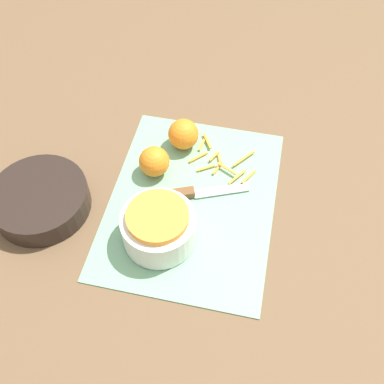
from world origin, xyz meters
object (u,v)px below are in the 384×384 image
Objects in this scene: bowl_dark at (41,200)px; orange_right at (183,134)px; knife at (183,195)px; bowl_speckled at (159,227)px; orange_left at (154,161)px.

bowl_dark is 2.87× the size of orange_right.
bowl_dark is 0.98× the size of knife.
bowl_dark is at bearing 174.09° from knife.
knife is (0.11, -0.02, -0.03)m from bowl_speckled.
knife is at bearing -167.51° from orange_right.
bowl_speckled is 2.17× the size of orange_left.
bowl_speckled is 0.72× the size of bowl_dark.
orange_right is at bearing 1.80° from bowl_speckled.
bowl_speckled is 0.17m from orange_left.
knife is (0.08, -0.28, -0.01)m from bowl_dark.
bowl_speckled is 2.08× the size of orange_right.
orange_left reaches higher than knife.
bowl_speckled is at bearing -178.20° from orange_right.
orange_left is at bearing 122.20° from knife.
bowl_speckled is 0.12m from knife.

